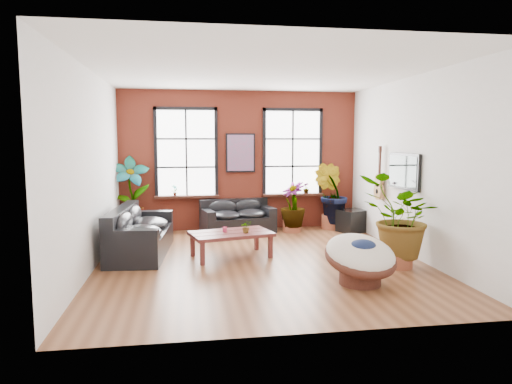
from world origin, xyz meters
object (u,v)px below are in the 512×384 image
sofa_back (237,217)px  sofa_left (138,233)px  coffee_table (231,235)px  papasan_chair (361,257)px

sofa_back → sofa_left: bearing=-151.0°
sofa_back → coffee_table: size_ratio=1.11×
sofa_left → papasan_chair: size_ratio=1.87×
papasan_chair → coffee_table: bearing=124.0°
sofa_back → papasan_chair: papasan_chair is taller
papasan_chair → sofa_left: bearing=136.7°
sofa_back → papasan_chair: (1.47, -4.39, 0.07)m
sofa_back → sofa_left: 2.90m
sofa_back → coffee_table: (-0.39, -2.41, 0.07)m
sofa_back → papasan_chair: size_ratio=1.44×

